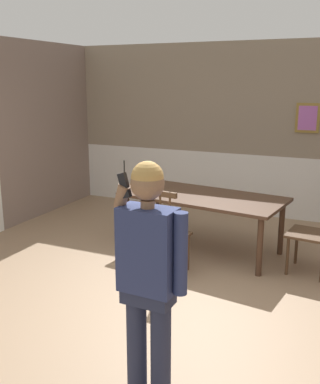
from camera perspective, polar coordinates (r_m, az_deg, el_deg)
ground_plane at (r=4.69m, az=-1.40°, el=-13.48°), size 7.64×7.64×0.00m
room_back_partition at (r=7.49m, az=10.29°, el=7.34°), size 5.95×0.17×2.76m
dining_table at (r=5.79m, az=5.42°, el=-1.11°), size 2.16×1.25×0.73m
chair_near_window at (r=5.11m, az=0.89°, el=-5.28°), size 0.46×0.46×1.01m
chair_by_doorway at (r=5.39m, az=18.94°, el=-4.89°), size 0.53×0.53×1.01m
person_figure at (r=2.99m, az=-1.41°, el=-9.75°), size 0.54×0.22×1.67m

